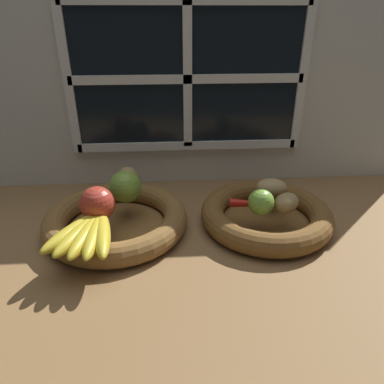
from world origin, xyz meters
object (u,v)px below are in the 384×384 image
at_px(pear_brown, 128,183).
at_px(fruit_bowl_left, 116,220).
at_px(lime_near, 261,202).
at_px(apple_green_back, 125,187).
at_px(chili_pepper, 258,203).
at_px(potato_small, 286,203).
at_px(fruit_bowl_right, 266,215).
at_px(banana_bunch_front, 88,233).
at_px(apple_red_front, 98,204).
at_px(potato_back, 272,187).

bearing_deg(pear_brown, fruit_bowl_left, -116.49).
bearing_deg(lime_near, apple_green_back, 165.23).
bearing_deg(chili_pepper, potato_small, -10.04).
bearing_deg(fruit_bowl_right, apple_green_back, 173.16).
height_order(banana_bunch_front, chili_pepper, banana_bunch_front).
relative_size(apple_red_front, potato_back, 1.03).
xyz_separation_m(apple_green_back, banana_bunch_front, (-0.06, -0.16, -0.02)).
bearing_deg(potato_back, potato_small, -81.03).
distance_m(apple_red_front, potato_small, 0.43).
height_order(fruit_bowl_right, apple_green_back, apple_green_back).
bearing_deg(pear_brown, potato_back, -1.82).
height_order(fruit_bowl_left, lime_near, lime_near).
relative_size(fruit_bowl_right, apple_red_front, 4.09).
bearing_deg(lime_near, fruit_bowl_left, 172.95).
xyz_separation_m(apple_green_back, pear_brown, (0.01, 0.02, 0.00)).
height_order(fruit_bowl_right, lime_near, lime_near).
bearing_deg(apple_red_front, chili_pepper, 4.54).
distance_m(fruit_bowl_left, apple_red_front, 0.09).
xyz_separation_m(fruit_bowl_right, potato_small, (0.03, -0.03, 0.05)).
distance_m(fruit_bowl_right, apple_red_front, 0.40).
distance_m(apple_green_back, potato_back, 0.36).
relative_size(apple_green_back, potato_small, 1.20).
distance_m(apple_red_front, pear_brown, 0.12).
height_order(apple_red_front, potato_small, apple_red_front).
bearing_deg(chili_pepper, apple_red_front, -165.39).
bearing_deg(apple_green_back, potato_small, -11.34).
relative_size(pear_brown, lime_near, 1.35).
relative_size(pear_brown, potato_back, 1.08).
xyz_separation_m(banana_bunch_front, lime_near, (0.38, 0.08, 0.01)).
height_order(potato_small, potato_back, potato_small).
bearing_deg(apple_green_back, banana_bunch_front, -110.70).
xyz_separation_m(fruit_bowl_left, apple_red_front, (-0.03, -0.04, 0.07)).
bearing_deg(banana_bunch_front, lime_near, 12.00).
relative_size(fruit_bowl_left, banana_bunch_front, 1.84).
height_order(pear_brown, banana_bunch_front, pear_brown).
distance_m(fruit_bowl_right, apple_green_back, 0.35).
xyz_separation_m(fruit_bowl_left, potato_back, (0.39, 0.05, 0.05)).
bearing_deg(banana_bunch_front, potato_small, 11.25).
height_order(apple_green_back, lime_near, apple_green_back).
relative_size(fruit_bowl_right, lime_near, 5.28).
distance_m(apple_red_front, banana_bunch_front, 0.08).
relative_size(fruit_bowl_right, pear_brown, 3.92).
height_order(fruit_bowl_right, banana_bunch_front, banana_bunch_front).
xyz_separation_m(apple_red_front, lime_near, (0.37, -0.00, -0.01)).
relative_size(apple_green_back, chili_pepper, 0.58).
bearing_deg(potato_small, lime_near, -173.33).
relative_size(potato_back, lime_near, 1.25).
height_order(potato_back, chili_pepper, potato_back).
bearing_deg(lime_near, pear_brown, 161.94).
bearing_deg(fruit_bowl_right, potato_back, 65.56).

